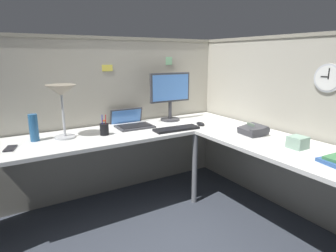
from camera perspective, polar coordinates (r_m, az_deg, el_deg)
ground_plane at (r=2.75m, az=4.39°, el=-16.90°), size 6.80×6.80×0.00m
cubicle_wall_back at (r=3.03m, az=-10.71°, el=1.92°), size 2.57×0.12×1.58m
cubicle_wall_right at (r=2.87m, az=22.17°, el=0.47°), size 0.12×2.37×1.58m
desk at (r=2.37m, az=2.47°, el=-5.19°), size 2.35×2.15×0.73m
monitor at (r=3.02m, az=0.43°, el=6.56°), size 0.46×0.20×0.50m
laptop at (r=2.87m, az=-7.34°, el=0.61°), size 0.35×0.39×0.22m
keyboard at (r=2.67m, az=1.69°, el=-0.56°), size 0.44×0.17×0.02m
computer_mouse at (r=2.86m, az=6.43°, el=0.45°), size 0.06×0.10×0.03m
desk_lamp_dome at (r=2.50m, az=-20.33°, el=5.82°), size 0.24×0.24×0.44m
pen_cup at (r=2.56m, az=-12.48°, el=-0.60°), size 0.08×0.08×0.18m
cell_phone at (r=2.43m, az=-28.73°, el=-3.89°), size 0.11×0.16×0.01m
thermos_flask at (r=2.55m, az=-25.02°, el=-0.31°), size 0.07×0.07×0.22m
office_phone at (r=2.61m, az=16.53°, el=-0.88°), size 0.21×0.22×0.11m
tissue_box at (r=2.35m, az=24.25°, el=-2.96°), size 0.12×0.12×0.09m
wall_clock at (r=2.56m, az=29.12°, el=8.27°), size 0.04×0.22×0.22m
pinned_note_leftmost at (r=2.90m, az=-11.91°, el=11.15°), size 0.11×0.00×0.06m
pinned_note_middle at (r=3.20m, az=0.19°, el=12.74°), size 0.08×0.00×0.09m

